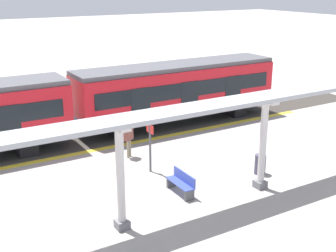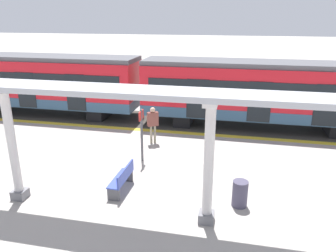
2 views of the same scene
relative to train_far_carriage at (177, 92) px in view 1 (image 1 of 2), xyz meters
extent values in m
plane|color=#9F9992|center=(5.57, -7.98, -1.83)|extent=(176.00, 176.00, 0.00)
cube|color=gold|center=(1.79, -7.98, -1.82)|extent=(0.39, 30.94, 0.01)
cube|color=#38332D|center=(-0.01, -7.98, -1.83)|extent=(3.20, 42.94, 0.01)
cube|color=black|center=(1.31, -9.67, -0.14)|extent=(0.04, 1.10, 2.00)
cube|color=black|center=(-0.01, -8.83, -1.51)|extent=(2.21, 0.90, 0.64)
cube|color=red|center=(-0.01, 0.00, 0.11)|extent=(2.60, 12.10, 2.60)
cube|color=#2E4D6B|center=(-0.01, 0.00, -0.91)|extent=(2.63, 12.12, 0.55)
cube|color=#515156|center=(-0.01, 0.00, 1.53)|extent=(2.39, 12.10, 0.24)
cube|color=black|center=(1.31, 0.00, 0.42)|extent=(0.03, 11.13, 0.84)
cube|color=black|center=(1.31, -3.02, -0.14)|extent=(0.04, 1.10, 2.00)
cube|color=black|center=(1.31, 0.00, -0.14)|extent=(0.04, 1.10, 2.00)
cube|color=black|center=(1.31, 3.02, -0.14)|extent=(0.04, 1.10, 2.00)
cube|color=black|center=(-0.01, 3.87, -1.51)|extent=(2.21, 0.90, 0.64)
cube|color=black|center=(-0.01, -3.87, -1.51)|extent=(2.21, 0.90, 0.64)
cube|color=slate|center=(9.09, -7.80, -1.68)|extent=(0.44, 0.44, 0.30)
cylinder|color=silver|center=(9.09, -7.80, 0.10)|extent=(0.28, 0.28, 3.25)
cube|color=silver|center=(9.09, -7.80, 1.79)|extent=(1.10, 0.36, 0.12)
cube|color=slate|center=(9.09, -1.72, -1.68)|extent=(0.44, 0.44, 0.30)
cylinder|color=silver|center=(9.09, -1.72, 0.10)|extent=(0.28, 0.28, 3.25)
cube|color=silver|center=(9.09, -1.72, 1.79)|extent=(1.10, 0.36, 0.12)
cube|color=#A8AAB2|center=(9.09, -7.95, 1.93)|extent=(1.20, 25.24, 0.16)
cube|color=#374AA9|center=(7.89, -4.76, -1.39)|extent=(1.50, 0.45, 0.04)
cube|color=#374AA9|center=(7.90, -4.57, -1.17)|extent=(1.50, 0.07, 0.40)
cube|color=#4C4C51|center=(8.56, -4.77, -1.62)|extent=(0.10, 0.40, 0.42)
cube|color=#4C4C51|center=(7.22, -4.75, -1.62)|extent=(0.10, 0.40, 0.42)
cylinder|color=#423E54|center=(8.03, -0.79, -1.40)|extent=(0.48, 0.48, 0.85)
cylinder|color=#4C4C51|center=(5.42, -4.73, -0.73)|extent=(0.10, 0.10, 2.20)
cube|color=red|center=(5.42, -4.73, 0.12)|extent=(0.56, 0.04, 0.36)
cylinder|color=gray|center=(3.39, -4.72, -1.40)|extent=(0.11, 0.11, 0.85)
cylinder|color=gray|center=(3.48, -4.87, -1.40)|extent=(0.11, 0.11, 0.85)
cube|color=brown|center=(3.43, -4.79, -0.65)|extent=(0.44, 0.54, 0.64)
sphere|color=tan|center=(3.43, -4.79, -0.22)|extent=(0.23, 0.23, 0.23)
camera|label=1|loc=(21.25, -13.23, 6.07)|focal=47.83mm
camera|label=2|loc=(17.27, -1.08, 3.87)|focal=35.04mm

